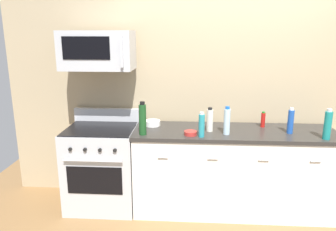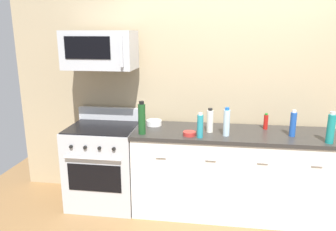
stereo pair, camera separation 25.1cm
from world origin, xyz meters
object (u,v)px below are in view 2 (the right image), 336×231
Objects in this scene: bottle_hot_sauce_red at (266,122)px; bottle_vinegar_white at (210,121)px; bottle_water_clear at (227,122)px; bottle_wine_green at (142,119)px; bottle_sparkling_teal at (331,128)px; range_oven at (105,164)px; bowl_white_ceramic at (154,122)px; bottle_dish_soap at (200,126)px; bottle_soda_blue at (293,124)px; microwave at (100,50)px; bowl_red_small at (189,133)px.

bottle_hot_sauce_red is 0.62m from bottle_vinegar_white.
bottle_hot_sauce_red is 0.52m from bottle_water_clear.
bottle_water_clear is at bearing 4.43° from bottle_wine_green.
bottle_sparkling_teal is (0.96, -0.09, 0.01)m from bottle_water_clear.
bowl_white_ceramic is (0.56, 0.13, 0.48)m from range_oven.
bottle_water_clear is at bearing 174.41° from bottle_sparkling_teal.
bottle_soda_blue is (0.91, 0.17, 0.01)m from bottle_dish_soap.
bottle_vinegar_white is at bearing 13.37° from bottle_wine_green.
range_oven reaches higher than bowl_white_ceramic.
bottle_water_clear is (1.35, -0.14, 0.59)m from range_oven.
range_oven is 1.28m from microwave.
bottle_wine_green is (0.49, -0.20, 0.61)m from range_oven.
range_oven reaches higher than bowl_red_small.
bottle_water_clear is 0.96m from bottle_sparkling_teal.
bottle_hot_sauce_red is 0.57× the size of bottle_sparkling_teal.
bottle_hot_sauce_red is at bearing 17.98° from bottle_vinegar_white.
bottle_soda_blue reaches higher than bottle_dish_soap.
bottle_wine_green is 0.71m from bottle_vinegar_white.
microwave is 1.52m from bottle_water_clear.
bottle_vinegar_white is at bearing -1.93° from range_oven.
microwave is at bearing 153.38° from bottle_wine_green.
bottle_dish_soap is 0.65m from bowl_white_ceramic.
bottle_sparkling_teal is at bearing -29.10° from bottle_soda_blue.
bottle_hot_sauce_red is 0.64× the size of bottle_soda_blue.
bottle_soda_blue is 0.89× the size of bottle_sparkling_teal.
bottle_water_clear is 0.19m from bottle_vinegar_white.
bowl_red_small is (-1.02, -0.13, -0.11)m from bottle_soda_blue.
bottle_water_clear is (-0.43, -0.29, 0.06)m from bottle_hot_sauce_red.
range_oven is at bearing 178.19° from bottle_soda_blue.
bottle_hot_sauce_red is (1.77, 0.11, -0.75)m from microwave.
bowl_white_ceramic is at bearing 145.34° from bottle_dish_soap.
microwave reaches higher than bottle_dish_soap.
range_oven is 6.30× the size of bowl_white_ceramic.
microwave is 2.56× the size of bottle_water_clear.
bottle_vinegar_white is 1.14m from bottle_sparkling_teal.
range_oven is at bearing -166.94° from bowl_white_ceramic.
bowl_white_ceramic is (0.06, 0.33, -0.13)m from bottle_wine_green.
bottle_wine_green is at bearing -174.70° from bottle_soda_blue.
bottle_dish_soap is (0.59, -0.03, -0.04)m from bottle_wine_green.
bowl_red_small is at bearing 178.17° from bottle_sparkling_teal.
bowl_red_small is (0.49, 0.01, -0.14)m from bottle_wine_green.
bottle_water_clear is at bearing 7.96° from bowl_red_small.
bottle_sparkling_teal is at bearing -5.72° from range_oven.
bottle_vinegar_white is at bearing -162.02° from bottle_hot_sauce_red.
bottle_water_clear is at bearing -18.66° from bowl_white_ceramic.
bowl_white_ceramic reaches higher than bowl_red_small.
bowl_red_small is (-0.79, -0.34, -0.06)m from bottle_hot_sauce_red.
bottle_sparkling_teal reaches higher than bottle_soda_blue.
bottle_vinegar_white is (0.09, 0.20, 0.00)m from bottle_dish_soap.
bottle_sparkling_teal reaches higher than bottle_hot_sauce_red.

